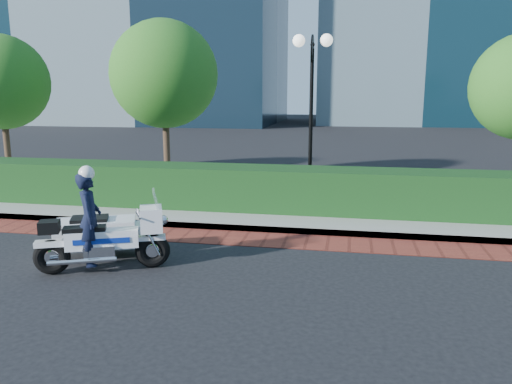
% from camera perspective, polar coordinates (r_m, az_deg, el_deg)
% --- Properties ---
extents(ground, '(120.00, 120.00, 0.00)m').
position_cam_1_polar(ground, '(8.73, -3.38, -8.13)').
color(ground, black).
rests_on(ground, ground).
extents(brick_strip, '(60.00, 1.00, 0.01)m').
position_cam_1_polar(brick_strip, '(10.12, -1.32, -5.33)').
color(brick_strip, maroon).
rests_on(brick_strip, ground).
extents(sidewalk, '(60.00, 8.00, 0.15)m').
position_cam_1_polar(sidewalk, '(14.41, 2.40, -0.03)').
color(sidewalk, gray).
rests_on(sidewalk, ground).
extents(hedge_main, '(18.00, 1.20, 1.00)m').
position_cam_1_polar(hedge_main, '(11.97, 0.76, 0.45)').
color(hedge_main, black).
rests_on(hedge_main, sidewalk).
extents(lamppost, '(1.02, 0.70, 4.21)m').
position_cam_1_polar(lamppost, '(13.22, 6.37, 11.48)').
color(lamppost, black).
rests_on(lamppost, sidewalk).
extents(tree_a, '(3.00, 3.00, 4.58)m').
position_cam_1_polar(tree_a, '(18.21, -27.14, 11.10)').
color(tree_a, '#332319').
rests_on(tree_a, sidewalk).
extents(tree_b, '(3.20, 3.20, 4.89)m').
position_cam_1_polar(tree_b, '(15.51, -10.46, 13.08)').
color(tree_b, '#332319').
rests_on(tree_b, sidewalk).
extents(police_motorcycle, '(2.25, 1.68, 1.77)m').
position_cam_1_polar(police_motorcycle, '(8.87, -17.60, -4.24)').
color(police_motorcycle, black).
rests_on(police_motorcycle, ground).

